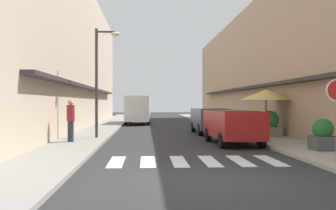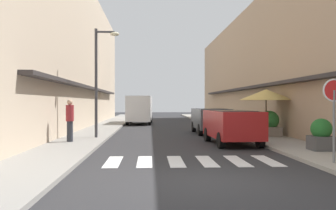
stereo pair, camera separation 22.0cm
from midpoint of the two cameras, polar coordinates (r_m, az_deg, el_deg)
The scene contains 15 objects.
ground_plane at distance 24.97m, azimuth -0.29°, elevation -3.79°, with size 91.16×91.16×0.00m, color #2B2B2D.
sidewalk_left at distance 25.12m, azimuth -10.49°, elevation -3.64°, with size 2.26×58.01×0.12m, color gray.
sidewalk_right at distance 25.60m, azimuth 9.71°, elevation -3.56°, with size 2.26×58.01×0.12m, color #9E998E.
building_row_left at distance 27.00m, azimuth -17.95°, elevation 7.48°, with size 5.50×39.29×10.33m.
building_row_right at distance 27.72m, azimuth 16.56°, elevation 5.44°, with size 5.50×39.29×8.54m.
crosswalk at distance 11.43m, azimuth 3.55°, elevation -8.68°, with size 5.20×2.20×0.01m.
parked_car_near at distance 16.10m, azimuth 9.63°, elevation -2.79°, with size 1.94×4.14×1.47m.
parked_car_mid at distance 21.59m, azimuth 6.25°, elevation -1.99°, with size 1.84×4.25×1.47m.
delivery_van at distance 31.12m, azimuth -4.82°, elevation -0.39°, with size 2.14×5.46×2.37m.
street_lamp at distance 18.20m, azimuth -10.77°, elevation 5.23°, with size 1.19×0.28×5.28m.
cafe_umbrella at distance 19.42m, azimuth 14.64°, elevation 1.53°, with size 2.71×2.71×2.37m.
planter_corner at distance 14.17m, azimuth 22.44°, elevation -4.30°, with size 0.78×0.78×1.12m.
planter_midblock at distance 19.37m, azimuth 15.14°, elevation -2.86°, with size 1.01×1.01×1.28m.
planter_far at distance 26.36m, azimuth 8.76°, elevation -2.25°, with size 0.95×0.95×1.12m.
pedestrian_walking_near at distance 16.41m, azimuth -15.22°, elevation -2.14°, with size 0.34×0.34×1.82m.
Camera 1 is at (-1.49, -8.29, 1.79)m, focal length 39.34 mm.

